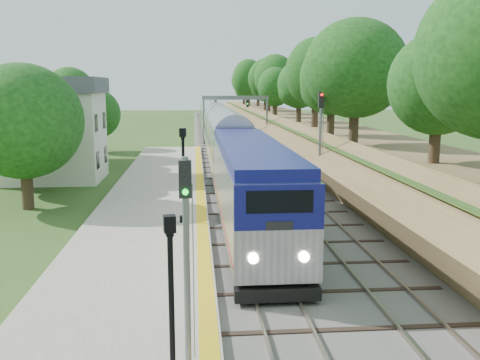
{
  "coord_description": "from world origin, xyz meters",
  "views": [
    {
      "loc": [
        -2.66,
        -12.56,
        7.24
      ],
      "look_at": [
        -0.5,
        12.88,
        2.8
      ],
      "focal_mm": 40.0,
      "sensor_mm": 36.0,
      "label": 1
    }
  ],
  "objects": [
    {
      "name": "trackbed",
      "position": [
        2.0,
        60.0,
        0.07
      ],
      "size": [
        9.5,
        170.0,
        0.28
      ],
      "color": "#4C4944",
      "rests_on": "ground"
    },
    {
      "name": "platform",
      "position": [
        -5.2,
        16.0,
        0.19
      ],
      "size": [
        6.4,
        68.0,
        0.38
      ],
      "primitive_type": "cube",
      "color": "gray",
      "rests_on": "ground"
    },
    {
      "name": "yellow_stripe",
      "position": [
        -2.35,
        16.0,
        0.39
      ],
      "size": [
        0.55,
        68.0,
        0.01
      ],
      "primitive_type": "cube",
      "color": "gold",
      "rests_on": "platform"
    },
    {
      "name": "embankment",
      "position": [
        10.35,
        60.0,
        1.95
      ],
      "size": [
        10.64,
        170.0,
        11.7
      ],
      "color": "brown",
      "rests_on": "ground"
    },
    {
      "name": "station_building",
      "position": [
        -14.0,
        30.0,
        4.09
      ],
      "size": [
        8.6,
        6.6,
        8.0
      ],
      "color": "silver",
      "rests_on": "ground"
    },
    {
      "name": "signal_gantry",
      "position": [
        2.47,
        54.99,
        4.82
      ],
      "size": [
        8.4,
        0.38,
        6.2
      ],
      "color": "slate",
      "rests_on": "ground"
    },
    {
      "name": "trees_behind_platform",
      "position": [
        -11.17,
        20.67,
        4.53
      ],
      "size": [
        7.82,
        53.32,
        7.21
      ],
      "color": "#332316",
      "rests_on": "ground"
    },
    {
      "name": "train",
      "position": [
        0.0,
        52.1,
        2.24
      ],
      "size": [
        2.96,
        98.45,
        4.35
      ],
      "color": "black",
      "rests_on": "trackbed"
    },
    {
      "name": "lamppost_mid",
      "position": [
        -3.23,
        -1.22,
        2.22
      ],
      "size": [
        0.41,
        0.41,
        4.13
      ],
      "color": "black",
      "rests_on": "platform"
    },
    {
      "name": "lamppost_far",
      "position": [
        -3.26,
        14.39,
        2.54
      ],
      "size": [
        0.48,
        0.48,
        4.84
      ],
      "color": "black",
      "rests_on": "platform"
    },
    {
      "name": "signal_platform",
      "position": [
        -2.9,
        0.03,
        3.6
      ],
      "size": [
        0.31,
        0.24,
        5.24
      ],
      "color": "slate",
      "rests_on": "platform"
    },
    {
      "name": "signal_farside",
      "position": [
        6.2,
        24.59,
        4.35
      ],
      "size": [
        0.38,
        0.3,
        6.92
      ],
      "color": "slate",
      "rests_on": "ground"
    }
  ]
}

